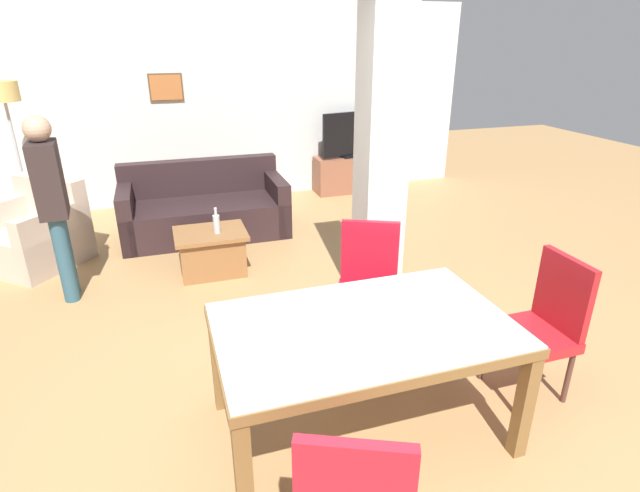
{
  "coord_description": "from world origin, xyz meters",
  "views": [
    {
      "loc": [
        -0.98,
        -2.21,
        2.24
      ],
      "look_at": [
        0.0,
        0.8,
        0.9
      ],
      "focal_mm": 28.0,
      "sensor_mm": 36.0,
      "label": 1
    }
  ],
  "objects": [
    {
      "name": "standing_person",
      "position": [
        -1.9,
        2.4,
        0.95
      ],
      "size": [
        0.25,
        0.4,
        1.65
      ],
      "rotation": [
        0.0,
        0.0,
        -1.48
      ],
      "color": "#2F5464",
      "rests_on": "ground_plane"
    },
    {
      "name": "tv_screen",
      "position": [
        1.84,
        4.78,
        0.87
      ],
      "size": [
        1.09,
        0.29,
        0.67
      ],
      "rotation": [
        0.0,
        0.0,
        3.35
      ],
      "color": "black",
      "rests_on": "tv_stand"
    },
    {
      "name": "dining_chair_head_right",
      "position": [
        1.27,
        0.0,
        0.52
      ],
      "size": [
        0.46,
        0.46,
        0.96
      ],
      "rotation": [
        0.0,
        0.0,
        1.57
      ],
      "color": "#AD1B22",
      "rests_on": "ground_plane"
    },
    {
      "name": "sofa",
      "position": [
        -0.54,
        3.65,
        0.29
      ],
      "size": [
        1.91,
        0.92,
        0.84
      ],
      "rotation": [
        0.0,
        0.0,
        3.14
      ],
      "color": "#2C1D1F",
      "rests_on": "ground_plane"
    },
    {
      "name": "bottle",
      "position": [
        -0.53,
        2.46,
        0.54
      ],
      "size": [
        0.07,
        0.07,
        0.26
      ],
      "color": "#B2B7BC",
      "rests_on": "coffee_table"
    },
    {
      "name": "tv_stand",
      "position": [
        1.84,
        4.78,
        0.27
      ],
      "size": [
        1.21,
        0.4,
        0.54
      ],
      "color": "brown",
      "rests_on": "ground_plane"
    },
    {
      "name": "dining_table",
      "position": [
        0.0,
        0.0,
        0.61
      ],
      "size": [
        1.67,
        1.03,
        0.75
      ],
      "color": "brown",
      "rests_on": "ground_plane"
    },
    {
      "name": "ground_plane",
      "position": [
        0.0,
        0.0,
        0.0
      ],
      "size": [
        18.0,
        18.0,
        0.0
      ],
      "primitive_type": "plane",
      "color": "#A9804F"
    },
    {
      "name": "back_wall",
      "position": [
        -0.0,
        5.06,
        1.35
      ],
      "size": [
        7.2,
        0.09,
        2.7
      ],
      "color": "silver",
      "rests_on": "ground_plane"
    },
    {
      "name": "divider_pillar",
      "position": [
        0.74,
        1.46,
        1.35
      ],
      "size": [
        0.35,
        0.34,
        2.7
      ],
      "color": "silver",
      "rests_on": "ground_plane"
    },
    {
      "name": "coffee_table",
      "position": [
        -0.6,
        2.51,
        0.23
      ],
      "size": [
        0.7,
        0.56,
        0.44
      ],
      "color": "brown",
      "rests_on": "ground_plane"
    },
    {
      "name": "armchair",
      "position": [
        -2.33,
        3.32,
        0.3
      ],
      "size": [
        1.2,
        1.2,
        0.86
      ],
      "rotation": [
        0.0,
        0.0,
        2.44
      ],
      "color": "beige",
      "rests_on": "ground_plane"
    },
    {
      "name": "dining_chair_far_right",
      "position": [
        0.41,
        0.88,
        0.52
      ],
      "size": [
        0.61,
        0.61,
        0.96
      ],
      "rotation": [
        0.0,
        0.0,
        2.71
      ],
      "color": "#B11225",
      "rests_on": "ground_plane"
    },
    {
      "name": "floor_lamp",
      "position": [
        -2.56,
        4.37,
        1.5
      ],
      "size": [
        0.33,
        0.33,
        1.78
      ],
      "color": "#B7B7BC",
      "rests_on": "ground_plane"
    }
  ]
}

